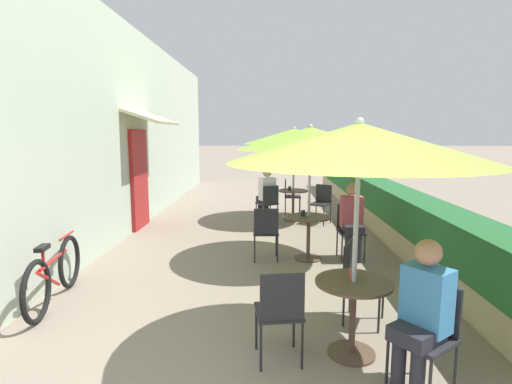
# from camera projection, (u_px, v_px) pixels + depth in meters

# --- Properties ---
(cafe_facade_wall) EXTENTS (0.98, 14.24, 4.20)m
(cafe_facade_wall) POSITION_uv_depth(u_px,v_px,m) (139.00, 130.00, 8.94)
(cafe_facade_wall) COLOR #B2C1AD
(cafe_facade_wall) RESTS_ON ground_plane
(planter_hedge) EXTENTS (0.60, 13.24, 1.01)m
(planter_hedge) POSITION_uv_depth(u_px,v_px,m) (373.00, 199.00, 9.06)
(planter_hedge) COLOR tan
(planter_hedge) RESTS_ON ground_plane
(patio_table_near) EXTENTS (0.70, 0.70, 0.71)m
(patio_table_near) POSITION_uv_depth(u_px,v_px,m) (353.00, 304.00, 3.64)
(patio_table_near) COLOR brown
(patio_table_near) RESTS_ON ground_plane
(patio_umbrella_near) EXTENTS (2.30, 2.30, 2.17)m
(patio_umbrella_near) POSITION_uv_depth(u_px,v_px,m) (359.00, 143.00, 3.42)
(patio_umbrella_near) COLOR #B7B7BC
(patio_umbrella_near) RESTS_ON ground_plane
(cafe_chair_near_left) EXTENTS (0.45, 0.45, 0.87)m
(cafe_chair_near_left) POSITION_uv_depth(u_px,v_px,m) (280.00, 309.00, 3.48)
(cafe_chair_near_left) COLOR #232328
(cafe_chair_near_left) RESTS_ON ground_plane
(cafe_chair_near_right) EXTENTS (0.56, 0.56, 0.87)m
(cafe_chair_near_right) POSITION_uv_depth(u_px,v_px,m) (429.00, 329.00, 3.13)
(cafe_chair_near_right) COLOR #232328
(cafe_chair_near_right) RESTS_ON ground_plane
(seated_patron_near_right) EXTENTS (0.51, 0.50, 1.25)m
(seated_patron_near_right) POSITION_uv_depth(u_px,v_px,m) (422.00, 312.00, 3.04)
(seated_patron_near_right) COLOR #23232D
(seated_patron_near_right) RESTS_ON ground_plane
(cafe_chair_near_back) EXTENTS (0.52, 0.52, 0.87)m
(cafe_chair_near_back) POSITION_uv_depth(u_px,v_px,m) (358.00, 276.00, 4.29)
(cafe_chair_near_back) COLOR #232328
(cafe_chair_near_back) RESTS_ON ground_plane
(coffee_cup_near) EXTENTS (0.07, 0.07, 0.09)m
(coffee_cup_near) POSITION_uv_depth(u_px,v_px,m) (353.00, 274.00, 3.67)
(coffee_cup_near) COLOR #B73D3D
(coffee_cup_near) RESTS_ON patio_table_near
(patio_table_mid) EXTENTS (0.70, 0.70, 0.71)m
(patio_table_mid) POSITION_uv_depth(u_px,v_px,m) (308.00, 230.00, 6.42)
(patio_table_mid) COLOR brown
(patio_table_mid) RESTS_ON ground_plane
(patio_umbrella_mid) EXTENTS (2.30, 2.30, 2.17)m
(patio_umbrella_mid) POSITION_uv_depth(u_px,v_px,m) (310.00, 138.00, 6.21)
(patio_umbrella_mid) COLOR #B7B7BC
(patio_umbrella_mid) RESTS_ON ground_plane
(cafe_chair_mid_left) EXTENTS (0.42, 0.42, 0.87)m
(cafe_chair_mid_left) POSITION_uv_depth(u_px,v_px,m) (266.00, 229.00, 6.33)
(cafe_chair_mid_left) COLOR #232328
(cafe_chair_mid_left) RESTS_ON ground_plane
(cafe_chair_mid_right) EXTENTS (0.42, 0.42, 0.87)m
(cafe_chair_mid_right) POSITION_uv_depth(u_px,v_px,m) (350.00, 227.00, 6.50)
(cafe_chair_mid_right) COLOR #232328
(cafe_chair_mid_right) RESTS_ON ground_plane
(seated_patron_mid_right) EXTENTS (0.35, 0.41, 1.25)m
(seated_patron_mid_right) POSITION_uv_depth(u_px,v_px,m) (352.00, 218.00, 6.37)
(seated_patron_mid_right) COLOR #23232D
(seated_patron_mid_right) RESTS_ON ground_plane
(coffee_cup_mid) EXTENTS (0.07, 0.07, 0.09)m
(coffee_cup_mid) POSITION_uv_depth(u_px,v_px,m) (303.00, 213.00, 6.42)
(coffee_cup_mid) COLOR #232328
(coffee_cup_mid) RESTS_ON patio_table_mid
(patio_table_far) EXTENTS (0.70, 0.70, 0.71)m
(patio_table_far) POSITION_uv_depth(u_px,v_px,m) (293.00, 200.00, 9.31)
(patio_table_far) COLOR brown
(patio_table_far) RESTS_ON ground_plane
(patio_umbrella_far) EXTENTS (2.30, 2.30, 2.17)m
(patio_umbrella_far) POSITION_uv_depth(u_px,v_px,m) (294.00, 136.00, 9.10)
(patio_umbrella_far) COLOR #B7B7BC
(patio_umbrella_far) RESTS_ON ground_plane
(cafe_chair_far_left) EXTENTS (0.42, 0.42, 0.87)m
(cafe_chair_far_left) POSITION_uv_depth(u_px,v_px,m) (290.00, 194.00, 9.99)
(cafe_chair_far_left) COLOR #232328
(cafe_chair_far_left) RESTS_ON ground_plane
(cafe_chair_far_right) EXTENTS (0.54, 0.54, 0.87)m
(cafe_chair_far_right) POSITION_uv_depth(u_px,v_px,m) (268.00, 201.00, 8.95)
(cafe_chair_far_right) COLOR #232328
(cafe_chair_far_right) RESTS_ON ground_plane
(seated_patron_far_right) EXTENTS (0.47, 0.50, 1.25)m
(seated_patron_far_right) POSITION_uv_depth(u_px,v_px,m) (266.00, 193.00, 9.02)
(seated_patron_far_right) COLOR #23232D
(seated_patron_far_right) RESTS_ON ground_plane
(cafe_chair_far_back) EXTENTS (0.55, 0.55, 0.87)m
(cafe_chair_far_back) POSITION_uv_depth(u_px,v_px,m) (322.00, 201.00, 8.99)
(cafe_chair_far_back) COLOR #232328
(cafe_chair_far_back) RESTS_ON ground_plane
(coffee_cup_far) EXTENTS (0.07, 0.07, 0.09)m
(coffee_cup_far) POSITION_uv_depth(u_px,v_px,m) (290.00, 188.00, 9.28)
(coffee_cup_far) COLOR #232328
(coffee_cup_far) RESTS_ON patio_table_far
(bicycle_leaning) EXTENTS (0.29, 1.70, 0.79)m
(bicycle_leaning) POSITION_uv_depth(u_px,v_px,m) (54.00, 274.00, 4.77)
(bicycle_leaning) COLOR black
(bicycle_leaning) RESTS_ON ground_plane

